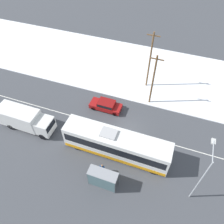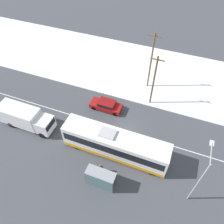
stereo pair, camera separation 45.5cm
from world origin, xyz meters
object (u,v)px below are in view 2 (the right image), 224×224
(city_bus, at_px, (115,144))
(streetlamp, at_px, (201,174))
(box_truck, at_px, (25,117))
(sedan_car, at_px, (106,105))
(pedestrian_at_stop, at_px, (101,168))
(bus_shelter, at_px, (100,179))
(utility_pole_roadside, at_px, (154,81))
(utility_pole_snowlot, at_px, (151,61))

(city_bus, distance_m, streetlamp, 9.60)
(box_truck, height_order, sedan_car, box_truck)
(city_bus, relative_size, pedestrian_at_stop, 7.67)
(pedestrian_at_stop, xyz_separation_m, bus_shelter, (0.59, -1.50, 0.69))
(city_bus, xyz_separation_m, streetlamp, (8.96, -1.93, 2.85))
(box_truck, height_order, utility_pole_roadside, utility_pole_roadside)
(city_bus, relative_size, utility_pole_roadside, 1.55)
(pedestrian_at_stop, height_order, streetlamp, streetlamp)
(city_bus, relative_size, sedan_car, 2.77)
(box_truck, height_order, streetlamp, streetlamp)
(utility_pole_roadside, bearing_deg, box_truck, -144.91)
(pedestrian_at_stop, bearing_deg, bus_shelter, -68.60)
(city_bus, height_order, bus_shelter, city_bus)
(sedan_car, bearing_deg, streetlamp, 146.94)
(utility_pole_roadside, height_order, utility_pole_snowlot, utility_pole_snowlot)
(bus_shelter, xyz_separation_m, streetlamp, (8.98, 2.52, 2.91))
(sedan_car, relative_size, pedestrian_at_stop, 2.77)
(box_truck, height_order, bus_shelter, box_truck)
(pedestrian_at_stop, bearing_deg, city_bus, 78.29)
(box_truck, height_order, utility_pole_snowlot, utility_pole_snowlot)
(utility_pole_snowlot, bearing_deg, utility_pole_roadside, -69.21)
(bus_shelter, relative_size, streetlamp, 0.43)
(pedestrian_at_stop, xyz_separation_m, utility_pole_snowlot, (1.10, 16.05, 3.72))
(streetlamp, height_order, utility_pole_snowlot, utility_pole_snowlot)
(pedestrian_at_stop, relative_size, bus_shelter, 0.52)
(box_truck, xyz_separation_m, streetlamp, (21.22, -1.70, 2.95))
(utility_pole_snowlot, bearing_deg, sedan_car, -121.53)
(city_bus, xyz_separation_m, box_truck, (-12.26, -0.23, -0.11))
(box_truck, xyz_separation_m, utility_pole_roadside, (14.06, 9.87, 2.54))
(bus_shelter, bearing_deg, streetlamp, 15.66)
(utility_pole_snowlot, bearing_deg, streetlamp, -60.59)
(box_truck, bearing_deg, streetlamp, -4.58)
(sedan_car, relative_size, utility_pole_snowlot, 0.49)
(pedestrian_at_stop, distance_m, utility_pole_snowlot, 16.51)
(box_truck, relative_size, utility_pole_roadside, 0.91)
(bus_shelter, bearing_deg, pedestrian_at_stop, 111.40)
(bus_shelter, bearing_deg, city_bus, 89.71)
(city_bus, bearing_deg, bus_shelter, -90.29)
(city_bus, bearing_deg, streetlamp, -12.13)
(city_bus, bearing_deg, box_truck, -178.95)
(city_bus, xyz_separation_m, bus_shelter, (-0.02, -4.44, -0.07))
(pedestrian_at_stop, bearing_deg, utility_pole_roadside, 79.17)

